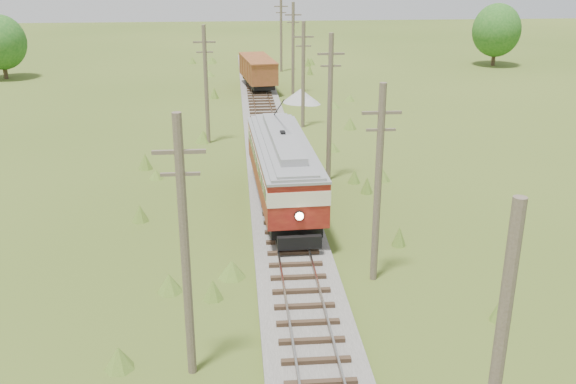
{
  "coord_description": "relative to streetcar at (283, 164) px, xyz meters",
  "views": [
    {
      "loc": [
        -2.52,
        -6.45,
        13.36
      ],
      "look_at": [
        0.0,
        23.04,
        2.26
      ],
      "focal_mm": 40.0,
      "sensor_mm": 36.0,
      "label": 1
    }
  ],
  "objects": [
    {
      "name": "railbed_main",
      "position": [
        -0.0,
        7.69,
        -2.47
      ],
      "size": [
        3.6,
        96.0,
        0.57
      ],
      "color": "#605B54",
      "rests_on": "ground"
    },
    {
      "name": "streetcar",
      "position": [
        0.0,
        0.0,
        0.0
      ],
      "size": [
        3.45,
        12.66,
        5.75
      ],
      "rotation": [
        0.0,
        0.0,
        0.04
      ],
      "color": "black",
      "rests_on": "ground"
    },
    {
      "name": "gondola",
      "position": [
        -0.0,
        32.92,
        -0.61
      ],
      "size": [
        3.76,
        8.62,
        2.77
      ],
      "rotation": [
        0.0,
        0.0,
        0.13
      ],
      "color": "black",
      "rests_on": "ground"
    },
    {
      "name": "gravel_pile",
      "position": [
        3.9,
        26.77,
        -2.07
      ],
      "size": [
        3.49,
        3.7,
        1.27
      ],
      "color": "gray",
      "rests_on": "ground"
    },
    {
      "name": "utility_pole_r_1",
      "position": [
        3.1,
        -21.31,
        1.74
      ],
      "size": [
        0.3,
        0.3,
        8.8
      ],
      "color": "brown",
      "rests_on": "ground"
    },
    {
      "name": "utility_pole_r_2",
      "position": [
        3.3,
        -8.31,
        1.76
      ],
      "size": [
        1.6,
        0.3,
        8.6
      ],
      "color": "brown",
      "rests_on": "ground"
    },
    {
      "name": "utility_pole_r_3",
      "position": [
        3.2,
        4.69,
        1.96
      ],
      "size": [
        1.6,
        0.3,
        9.0
      ],
      "color": "brown",
      "rests_on": "ground"
    },
    {
      "name": "utility_pole_r_4",
      "position": [
        3.0,
        17.69,
        1.66
      ],
      "size": [
        1.6,
        0.3,
        8.4
      ],
      "color": "brown",
      "rests_on": "ground"
    },
    {
      "name": "utility_pole_r_5",
      "position": [
        3.4,
        30.69,
        1.91
      ],
      "size": [
        1.6,
        0.3,
        8.9
      ],
      "color": "brown",
      "rests_on": "ground"
    },
    {
      "name": "utility_pole_r_6",
      "position": [
        3.2,
        43.69,
        1.81
      ],
      "size": [
        1.6,
        0.3,
        8.7
      ],
      "color": "brown",
      "rests_on": "ground"
    },
    {
      "name": "utility_pole_l_a",
      "position": [
        -4.2,
        -14.31,
        1.96
      ],
      "size": [
        1.6,
        0.3,
        9.0
      ],
      "color": "brown",
      "rests_on": "ground"
    },
    {
      "name": "utility_pole_l_b",
      "position": [
        -4.5,
        13.69,
        1.76
      ],
      "size": [
        1.6,
        0.3,
        8.6
      ],
      "color": "brown",
      "rests_on": "ground"
    },
    {
      "name": "tree_mid_a",
      "position": [
        -28.0,
        41.69,
        1.36
      ],
      "size": [
        5.46,
        5.46,
        7.03
      ],
      "color": "#38281C",
      "rests_on": "ground"
    },
    {
      "name": "tree_mid_b",
      "position": [
        30.0,
        45.69,
        1.67
      ],
      "size": [
        5.88,
        5.88,
        7.57
      ],
      "color": "#38281C",
      "rests_on": "ground"
    }
  ]
}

